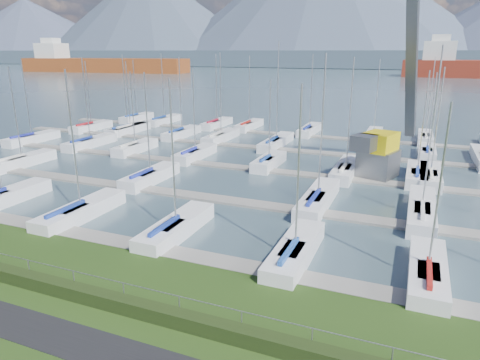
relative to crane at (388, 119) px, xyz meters
The scene contains 10 objects.
path 33.56m from the crane, 104.69° to the right, with size 160.00×2.00×0.04m, color black.
water 231.17m from the crane, 92.08° to the left, with size 800.00×540.00×0.20m, color #435862.
hedge 31.03m from the crane, 105.92° to the right, with size 80.00×0.70×0.70m, color #212F11.
fence 30.52m from the crane, 106.13° to the right, with size 0.04×0.04×80.00m, color gray.
foothill 301.07m from the crane, 91.60° to the left, with size 900.00×80.00×12.00m, color #465766.
mountains 377.85m from the crane, 90.16° to the left, with size 1190.00×360.00×115.00m.
docks 10.52m from the crane, 160.05° to the right, with size 90.00×41.60×0.25m.
crane is the anchor object (origin of this frame).
cargo_ship_west 238.22m from the crane, 136.50° to the left, with size 101.70×27.96×21.50m.
sailboat_fleet 9.77m from the crane, behind, with size 74.02×49.39×13.76m.
Camera 1 is at (10.82, -14.33, 11.61)m, focal length 32.00 mm.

